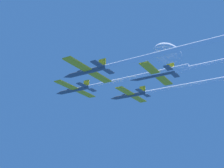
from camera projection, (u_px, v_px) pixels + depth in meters
name	position (u px, v px, depth m)	size (l,w,h in m)	color
jet_lead	(103.00, 84.00, 80.63)	(17.74, 43.54, 2.94)	#4C5660
jet_left_wing	(130.00, 61.00, 62.78)	(17.74, 47.08, 2.94)	#4C5660
jet_right_wing	(157.00, 90.00, 85.41)	(17.74, 41.14, 2.94)	#4C5660
jet_slot	(194.00, 67.00, 68.57)	(17.74, 43.22, 2.94)	#4C5660
cloud_wispy	(168.00, 55.00, 120.50)	(20.54, 11.30, 7.19)	white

